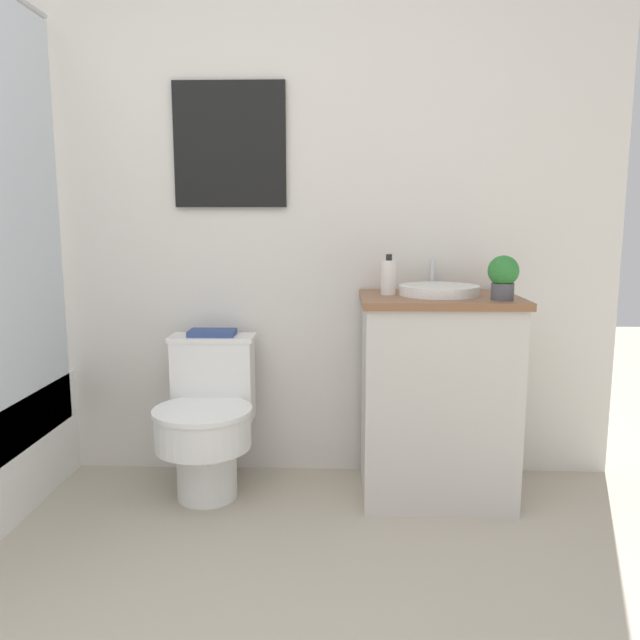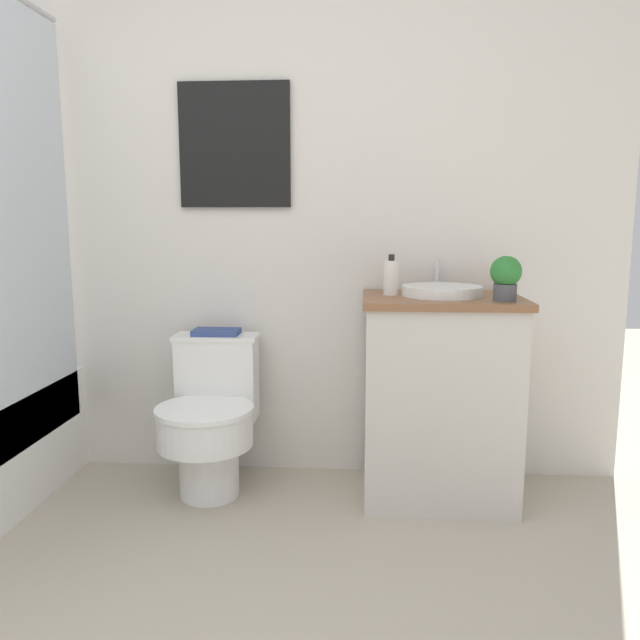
% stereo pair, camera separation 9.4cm
% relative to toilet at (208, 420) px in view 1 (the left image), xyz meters
% --- Properties ---
extents(wall_back, '(3.57, 0.07, 2.50)m').
position_rel_toilet_xyz_m(wall_back, '(-0.02, 0.29, 0.93)').
color(wall_back, silver).
rests_on(wall_back, ground_plane).
extents(toilet, '(0.40, 0.51, 0.65)m').
position_rel_toilet_xyz_m(toilet, '(0.00, 0.00, 0.00)').
color(toilet, white).
rests_on(toilet, ground_plane).
extents(vanity, '(0.63, 0.47, 0.84)m').
position_rel_toilet_xyz_m(vanity, '(0.95, 0.02, 0.10)').
color(vanity, beige).
rests_on(vanity, ground_plane).
extents(sink, '(0.32, 0.36, 0.13)m').
position_rel_toilet_xyz_m(sink, '(0.95, 0.04, 0.54)').
color(sink, white).
rests_on(sink, vanity).
extents(soap_bottle, '(0.06, 0.06, 0.16)m').
position_rel_toilet_xyz_m(soap_bottle, '(0.75, 0.05, 0.59)').
color(soap_bottle, silver).
rests_on(soap_bottle, vanity).
extents(potted_plant, '(0.12, 0.12, 0.17)m').
position_rel_toilet_xyz_m(potted_plant, '(1.16, -0.11, 0.61)').
color(potted_plant, '#4C4C51').
rests_on(potted_plant, vanity).
extents(book_on_tank, '(0.20, 0.12, 0.02)m').
position_rel_toilet_xyz_m(book_on_tank, '(-0.00, 0.14, 0.34)').
color(book_on_tank, '#33477F').
rests_on(book_on_tank, toilet).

